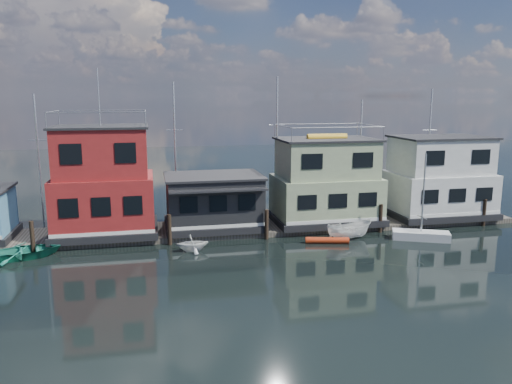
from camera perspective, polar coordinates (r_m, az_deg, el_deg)
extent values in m
plane|color=black|center=(27.66, -0.50, -11.00)|extent=(160.00, 160.00, 0.00)
cube|color=#595147|center=(38.84, -4.07, -4.22)|extent=(48.00, 5.00, 0.40)
cube|color=black|center=(38.53, -16.72, -4.10)|extent=(7.40, 5.90, 0.50)
cube|color=maroon|center=(38.05, -16.90, -1.01)|extent=(7.00, 5.50, 3.74)
cube|color=maroon|center=(37.50, -17.20, 4.38)|extent=(6.30, 4.95, 3.46)
cube|color=black|center=(37.36, -17.36, 7.13)|extent=(6.65, 5.23, 0.16)
cylinder|color=silver|center=(37.30, -17.54, 10.32)|extent=(0.08, 0.08, 4.00)
cube|color=black|center=(38.66, -4.81, -3.62)|extent=(7.40, 5.40, 0.50)
cube|color=black|center=(38.22, -4.86, -0.79)|extent=(7.00, 5.00, 3.40)
cube|color=black|center=(37.90, -4.90, 1.85)|extent=(7.30, 5.30, 0.16)
cube|color=black|center=(35.26, -4.31, 0.21)|extent=(7.00, 1.20, 0.12)
cube|color=black|center=(40.73, 7.86, -2.93)|extent=(8.40, 5.90, 0.50)
cube|color=#96A67B|center=(40.34, 7.93, -0.43)|extent=(8.00, 5.50, 3.12)
cube|color=#96A67B|center=(39.87, 8.04, 3.80)|extent=(7.20, 4.95, 2.88)
cube|color=black|center=(39.71, 8.10, 5.97)|extent=(7.60, 5.23, 0.16)
cylinder|color=yellow|center=(39.70, 8.11, 6.22)|extent=(3.20, 0.56, 0.56)
cube|color=black|center=(45.08, 19.92, -2.14)|extent=(8.40, 5.90, 0.50)
cube|color=silver|center=(44.72, 20.07, 0.12)|extent=(8.00, 5.50, 3.12)
cube|color=silver|center=(44.30, 20.32, 3.93)|extent=(7.20, 4.95, 2.88)
cube|color=black|center=(44.15, 20.45, 5.89)|extent=(7.60, 5.23, 0.16)
cylinder|color=#2D2116|center=(36.42, -24.19, -4.74)|extent=(0.28, 0.28, 2.20)
cylinder|color=#2D2116|center=(35.58, -9.85, -4.28)|extent=(0.28, 0.28, 2.20)
cylinder|color=#2D2116|center=(36.48, 1.22, -3.73)|extent=(0.28, 0.28, 2.20)
cylinder|color=#2D2116|center=(39.47, 14.06, -2.93)|extent=(0.28, 0.28, 2.20)
cylinder|color=#2D2116|center=(44.13, 24.62, -2.16)|extent=(0.28, 0.28, 2.20)
cylinder|color=silver|center=(44.33, -23.56, 3.43)|extent=(0.16, 0.16, 10.50)
cylinder|color=silver|center=(44.18, -23.72, 5.46)|extent=(1.40, 0.06, 0.06)
cylinder|color=silver|center=(43.44, -9.22, 4.73)|extent=(0.16, 0.16, 11.50)
cylinder|color=silver|center=(43.29, -9.29, 7.00)|extent=(1.40, 0.06, 0.06)
cylinder|color=silver|center=(44.77, 2.40, 5.36)|extent=(0.16, 0.16, 12.00)
cylinder|color=silver|center=(44.63, 2.42, 7.66)|extent=(1.40, 0.06, 0.06)
cylinder|color=silver|center=(47.50, 11.80, 4.24)|extent=(0.16, 0.16, 10.00)
cylinder|color=silver|center=(47.35, 11.87, 6.05)|extent=(1.40, 0.06, 0.06)
cylinder|color=silver|center=(50.67, 19.11, 4.85)|extent=(0.16, 0.16, 11.00)
cylinder|color=silver|center=(50.54, 19.23, 6.71)|extent=(1.40, 0.06, 0.06)
imported|color=white|center=(37.01, 10.57, -4.36)|extent=(3.72, 1.78, 1.38)
imported|color=white|center=(34.06, -7.30, -5.79)|extent=(2.34, 2.05, 1.17)
imported|color=#23826A|center=(35.78, -24.85, -6.14)|extent=(5.02, 4.13, 0.90)
cube|color=silver|center=(38.46, 18.31, -4.74)|extent=(4.21, 2.86, 0.62)
cylinder|color=silver|center=(37.77, 18.60, -0.11)|extent=(0.12, 0.12, 5.70)
cube|color=silver|center=(38.13, 18.44, -2.74)|extent=(0.56, 1.16, 0.05)
cylinder|color=#BC3314|center=(36.00, 8.14, -5.49)|extent=(3.10, 1.15, 0.45)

